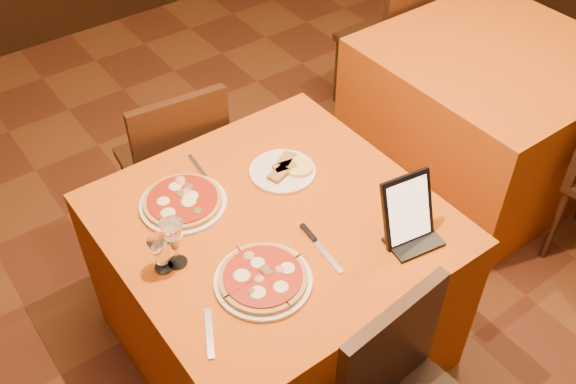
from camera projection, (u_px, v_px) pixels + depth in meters
floor at (408, 383)px, 2.62m from camera, size 6.00×7.00×0.01m
main_table at (275, 285)px, 2.51m from camera, size 1.10×1.10×0.75m
side_table at (485, 115)px, 3.33m from camera, size 1.10×1.10×0.75m
chair_main_far at (172, 161)px, 2.93m from camera, size 0.46×0.46×0.91m
chair_side_far at (383, 39)px, 3.73m from camera, size 0.38×0.38×0.91m
pizza_near at (263, 279)px, 2.03m from camera, size 0.32×0.32×0.03m
pizza_far at (183, 202)px, 2.29m from camera, size 0.31×0.31×0.03m
cutlet_dish at (283, 170)px, 2.42m from camera, size 0.25×0.25×0.03m
wine_glass at (174, 243)px, 2.03m from camera, size 0.09×0.09×0.19m
water_glass at (161, 255)px, 2.04m from camera, size 0.09×0.09×0.13m
tablet at (408, 209)px, 2.11m from camera, size 0.20×0.13×0.23m
knife at (322, 250)px, 2.14m from camera, size 0.04×0.23×0.01m
fork_near at (209, 333)px, 1.90m from camera, size 0.10×0.17×0.01m
fork_far at (197, 166)px, 2.45m from camera, size 0.03×0.15×0.01m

